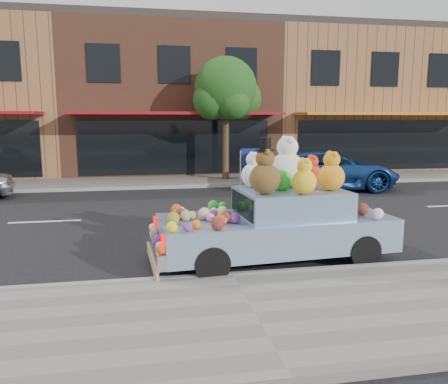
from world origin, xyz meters
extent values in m
plane|color=black|center=(0.00, 0.00, 0.00)|extent=(120.00, 120.00, 0.00)
cube|color=gray|center=(0.00, -6.50, 0.06)|extent=(60.00, 3.00, 0.12)
cube|color=gray|center=(0.00, 6.50, 0.06)|extent=(60.00, 3.00, 0.12)
cube|color=gray|center=(0.00, -5.00, 0.07)|extent=(60.00, 0.12, 0.13)
cube|color=gray|center=(0.00, 5.00, 0.07)|extent=(60.00, 0.12, 0.13)
cube|color=black|center=(-7.00, 7.98, 5.00)|extent=(1.40, 0.06, 1.60)
cube|color=brown|center=(0.00, 12.00, 3.50)|extent=(10.00, 8.00, 7.00)
cube|color=#332D2B|center=(0.00, 12.00, 7.15)|extent=(10.00, 8.00, 0.30)
cube|color=black|center=(0.00, 7.98, 1.40)|extent=(8.50, 0.06, 2.40)
cube|color=maroon|center=(0.00, 7.10, 2.90)|extent=(9.00, 1.80, 0.12)
cube|color=black|center=(-3.00, 7.98, 5.00)|extent=(1.40, 0.06, 1.60)
cube|color=black|center=(0.00, 7.98, 5.00)|extent=(1.40, 0.06, 1.60)
cube|color=black|center=(3.00, 7.98, 5.00)|extent=(1.40, 0.06, 1.60)
cube|color=#915F3C|center=(10.00, 12.00, 3.50)|extent=(10.00, 8.00, 7.00)
cube|color=#332D2B|center=(10.00, 12.00, 7.15)|extent=(10.00, 8.00, 0.30)
cube|color=black|center=(10.00, 7.98, 1.40)|extent=(8.50, 0.06, 2.40)
cube|color=orange|center=(10.00, 7.10, 2.90)|extent=(9.00, 1.80, 0.12)
cube|color=black|center=(7.00, 7.98, 5.00)|extent=(1.40, 0.06, 1.60)
cube|color=black|center=(10.00, 7.98, 5.00)|extent=(1.40, 0.06, 1.60)
cube|color=black|center=(13.00, 7.98, 5.00)|extent=(1.40, 0.06, 1.60)
cylinder|color=#38281C|center=(2.00, 6.50, 1.60)|extent=(0.28, 0.28, 3.20)
sphere|color=#1B4313|center=(2.00, 6.50, 3.92)|extent=(2.60, 2.60, 2.60)
sphere|color=#1B4313|center=(2.70, 6.80, 3.52)|extent=(1.80, 1.80, 1.80)
sphere|color=#1B4313|center=(1.40, 6.30, 3.42)|extent=(1.60, 1.60, 1.60)
sphere|color=#1B4313|center=(2.20, 5.90, 3.32)|extent=(1.40, 1.40, 1.40)
sphere|color=#1B4313|center=(1.70, 7.10, 3.62)|extent=(1.60, 1.60, 1.60)
imported|color=navy|center=(5.39, 3.76, 0.74)|extent=(5.55, 2.93, 1.49)
cylinder|color=black|center=(2.45, -4.78, 0.30)|extent=(0.61, 0.24, 0.60)
cylinder|color=black|center=(2.34, -3.22, 0.30)|extent=(0.61, 0.24, 0.60)
cylinder|color=black|center=(-0.34, -4.98, 0.30)|extent=(0.61, 0.24, 0.60)
cylinder|color=black|center=(-0.45, -3.43, 0.30)|extent=(0.61, 0.24, 0.60)
cube|color=#82A0C2|center=(1.00, -4.10, 0.55)|extent=(4.41, 2.01, 0.60)
cube|color=#82A0C2|center=(1.30, -4.08, 1.10)|extent=(2.00, 1.63, 0.50)
cube|color=silver|center=(-1.21, -4.26, 0.40)|extent=(0.29, 1.79, 0.26)
cube|color=red|center=(-1.12, -4.94, 0.72)|extent=(0.08, 0.28, 0.16)
cube|color=red|center=(-1.21, -3.58, 0.72)|extent=(0.08, 0.28, 0.16)
cube|color=black|center=(0.35, -4.15, 1.10)|extent=(0.13, 1.30, 0.40)
sphere|color=#553A18|center=(0.68, -4.48, 1.62)|extent=(0.54, 0.54, 0.54)
sphere|color=#553A18|center=(0.68, -4.48, 1.97)|extent=(0.34, 0.34, 0.34)
sphere|color=#553A18|center=(0.68, -4.59, 2.08)|extent=(0.13, 0.13, 0.13)
sphere|color=#553A18|center=(0.68, -4.36, 2.08)|extent=(0.13, 0.13, 0.13)
cylinder|color=black|center=(0.68, -4.48, 2.12)|extent=(0.32, 0.32, 0.02)
cylinder|color=black|center=(0.68, -4.48, 2.23)|extent=(0.20, 0.20, 0.22)
sphere|color=#F5EAC3|center=(1.32, -3.73, 1.68)|extent=(0.67, 0.67, 0.67)
sphere|color=#F5EAC3|center=(1.32, -3.73, 2.11)|extent=(0.41, 0.41, 0.41)
sphere|color=#F5EAC3|center=(1.32, -3.87, 2.25)|extent=(0.16, 0.16, 0.16)
sphere|color=#F5EAC3|center=(1.32, -3.58, 2.25)|extent=(0.16, 0.16, 0.16)
sphere|color=orange|center=(1.97, -4.33, 1.60)|extent=(0.49, 0.49, 0.49)
sphere|color=orange|center=(1.97, -4.33, 1.92)|extent=(0.31, 0.31, 0.31)
sphere|color=orange|center=(1.97, -4.44, 2.02)|extent=(0.12, 0.12, 0.12)
sphere|color=orange|center=(1.97, -4.23, 2.02)|extent=(0.12, 0.12, 0.12)
sphere|color=red|center=(1.87, -3.64, 1.56)|extent=(0.41, 0.41, 0.41)
sphere|color=red|center=(1.87, -3.64, 1.82)|extent=(0.25, 0.25, 0.25)
sphere|color=red|center=(1.87, -3.73, 1.90)|extent=(0.10, 0.10, 0.10)
sphere|color=red|center=(1.87, -3.55, 1.90)|extent=(0.10, 0.10, 0.10)
sphere|color=white|center=(0.67, -3.68, 1.58)|extent=(0.46, 0.46, 0.46)
sphere|color=white|center=(0.67, -3.68, 1.88)|extent=(0.29, 0.29, 0.29)
sphere|color=white|center=(0.67, -3.78, 1.97)|extent=(0.11, 0.11, 0.11)
sphere|color=white|center=(0.67, -3.57, 1.97)|extent=(0.11, 0.11, 0.11)
sphere|color=yellow|center=(1.34, -4.63, 1.57)|extent=(0.44, 0.44, 0.44)
sphere|color=yellow|center=(1.34, -4.63, 1.85)|extent=(0.27, 0.27, 0.27)
sphere|color=yellow|center=(1.34, -4.72, 1.94)|extent=(0.10, 0.10, 0.10)
sphere|color=yellow|center=(1.34, -4.53, 1.94)|extent=(0.10, 0.10, 0.10)
sphere|color=green|center=(1.10, -4.10, 1.53)|extent=(0.40, 0.40, 0.40)
sphere|color=pink|center=(1.59, -4.01, 1.50)|extent=(0.32, 0.32, 0.32)
sphere|color=orange|center=(-0.56, -4.77, 0.93)|extent=(0.16, 0.16, 0.16)
sphere|color=green|center=(0.10, -3.50, 0.95)|extent=(0.20, 0.20, 0.20)
sphere|color=yellow|center=(-0.98, -4.94, 0.94)|extent=(0.18, 0.18, 0.18)
sphere|color=#692980|center=(-0.74, -4.91, 0.92)|extent=(0.14, 0.14, 0.14)
sphere|color=#572518|center=(-0.24, -4.91, 0.95)|extent=(0.21, 0.21, 0.21)
sphere|color=green|center=(-0.92, -4.44, 0.93)|extent=(0.16, 0.16, 0.16)
sphere|color=#572518|center=(0.01, -4.43, 0.95)|extent=(0.21, 0.21, 0.21)
sphere|color=red|center=(-0.82, -3.65, 0.96)|extent=(0.21, 0.21, 0.21)
sphere|color=pink|center=(-0.71, -3.50, 0.92)|extent=(0.13, 0.13, 0.13)
sphere|color=green|center=(-0.21, -3.71, 0.92)|extent=(0.14, 0.14, 0.14)
sphere|color=orange|center=(-0.92, -4.39, 0.96)|extent=(0.22, 0.22, 0.22)
sphere|color=#968752|center=(-0.02, -4.24, 0.96)|extent=(0.21, 0.21, 0.21)
sphere|color=green|center=(-0.07, -3.43, 0.96)|extent=(0.22, 0.22, 0.22)
sphere|color=beige|center=(0.01, -3.97, 0.95)|extent=(0.20, 0.20, 0.20)
sphere|color=#572518|center=(-0.77, -4.00, 0.95)|extent=(0.20, 0.20, 0.20)
sphere|color=pink|center=(-0.26, -4.31, 0.93)|extent=(0.15, 0.15, 0.15)
sphere|color=#692980|center=(0.14, -4.50, 0.94)|extent=(0.19, 0.19, 0.19)
sphere|color=red|center=(-0.77, -3.84, 0.92)|extent=(0.13, 0.13, 0.13)
sphere|color=pink|center=(-0.08, -4.55, 0.92)|extent=(0.15, 0.15, 0.15)
sphere|color=green|center=(-0.95, -4.14, 0.92)|extent=(0.14, 0.14, 0.14)
sphere|color=beige|center=(-0.12, -3.81, 0.93)|extent=(0.15, 0.15, 0.15)
sphere|color=#968752|center=(-0.69, -4.17, 0.95)|extent=(0.20, 0.20, 0.20)
sphere|color=#572518|center=(-0.65, -3.82, 0.92)|extent=(0.14, 0.14, 0.14)
sphere|color=green|center=(-0.84, -3.77, 0.92)|extent=(0.13, 0.13, 0.13)
sphere|color=#692980|center=(-0.16, -4.11, 0.94)|extent=(0.17, 0.17, 0.17)
sphere|color=orange|center=(-0.14, -4.49, 0.93)|extent=(0.16, 0.16, 0.16)
sphere|color=silver|center=(0.04, -4.02, 0.93)|extent=(0.16, 0.16, 0.16)
sphere|color=red|center=(-0.13, -4.62, 0.95)|extent=(0.19, 0.19, 0.19)
sphere|color=green|center=(-0.69, -3.91, 0.93)|extent=(0.17, 0.17, 0.17)
sphere|color=#572518|center=(0.03, -4.07, 0.92)|extent=(0.14, 0.14, 0.14)
sphere|color=#968752|center=(-0.56, -4.08, 0.93)|extent=(0.16, 0.16, 0.16)
sphere|color=#D8A88C|center=(-0.35, -4.15, 0.97)|extent=(0.22, 0.22, 0.22)
sphere|color=green|center=(-1.27, -3.45, 0.59)|extent=(0.13, 0.13, 0.13)
sphere|color=#968752|center=(-1.25, -3.77, 0.59)|extent=(0.12, 0.12, 0.12)
sphere|color=#572518|center=(-1.22, -4.23, 0.60)|extent=(0.14, 0.14, 0.14)
sphere|color=red|center=(-1.16, -5.04, 0.61)|extent=(0.16, 0.16, 0.16)
sphere|color=#692980|center=(-1.20, -4.46, 0.62)|extent=(0.17, 0.17, 0.17)
sphere|color=beige|center=(-1.18, -4.79, 0.60)|extent=(0.13, 0.13, 0.13)
sphere|color=#968752|center=(-1.24, -3.90, 0.61)|extent=(0.15, 0.15, 0.15)
sphere|color=silver|center=(-1.27, -3.50, 0.60)|extent=(0.14, 0.14, 0.14)
sphere|color=pink|center=(2.70, -4.68, 0.93)|extent=(0.17, 0.17, 0.17)
sphere|color=silver|center=(2.33, -3.31, 0.95)|extent=(0.21, 0.21, 0.21)
sphere|color=silver|center=(2.75, -4.67, 0.95)|extent=(0.21, 0.21, 0.21)
sphere|color=#572518|center=(2.64, -4.29, 0.97)|extent=(0.24, 0.24, 0.24)
sphere|color=pink|center=(2.33, -3.85, 0.96)|extent=(0.22, 0.22, 0.22)
cylinder|color=#997A54|center=(-1.23, -5.12, 0.17)|extent=(0.06, 0.06, 0.17)
sphere|color=#997A54|center=(-1.23, -5.12, 0.26)|extent=(0.07, 0.07, 0.07)
cylinder|color=#997A54|center=(-1.24, -5.02, 0.17)|extent=(0.06, 0.06, 0.17)
sphere|color=#997A54|center=(-1.24, -5.02, 0.26)|extent=(0.07, 0.07, 0.07)
cylinder|color=#997A54|center=(-1.25, -4.93, 0.17)|extent=(0.06, 0.06, 0.17)
sphere|color=#997A54|center=(-1.25, -4.93, 0.26)|extent=(0.07, 0.07, 0.07)
cylinder|color=#997A54|center=(-1.25, -4.83, 0.17)|extent=(0.06, 0.06, 0.17)
sphere|color=#997A54|center=(-1.25, -4.83, 0.26)|extent=(0.07, 0.07, 0.07)
cylinder|color=#997A54|center=(-1.26, -4.74, 0.17)|extent=(0.06, 0.06, 0.17)
sphere|color=#997A54|center=(-1.26, -4.74, 0.26)|extent=(0.07, 0.07, 0.07)
cylinder|color=#997A54|center=(-1.27, -4.65, 0.17)|extent=(0.06, 0.06, 0.17)
sphere|color=#997A54|center=(-1.27, -4.65, 0.26)|extent=(0.07, 0.07, 0.07)
cylinder|color=#997A54|center=(-1.27, -4.55, 0.17)|extent=(0.06, 0.06, 0.17)
sphere|color=#997A54|center=(-1.27, -4.55, 0.26)|extent=(0.07, 0.07, 0.07)
cylinder|color=#997A54|center=(-1.28, -4.46, 0.17)|extent=(0.06, 0.06, 0.17)
sphere|color=#997A54|center=(-1.28, -4.46, 0.26)|extent=(0.07, 0.07, 0.07)
cylinder|color=#997A54|center=(-1.29, -4.36, 0.17)|extent=(0.06, 0.06, 0.17)
sphere|color=#997A54|center=(-1.29, -4.36, 0.26)|extent=(0.07, 0.07, 0.07)
cylinder|color=#997A54|center=(-1.29, -4.27, 0.17)|extent=(0.06, 0.06, 0.17)
sphere|color=#997A54|center=(-1.29, -4.27, 0.26)|extent=(0.07, 0.07, 0.07)
cylinder|color=#997A54|center=(-1.30, -4.17, 0.17)|extent=(0.06, 0.06, 0.17)
sphere|color=#997A54|center=(-1.30, -4.17, 0.26)|extent=(0.07, 0.07, 0.07)
cylinder|color=#997A54|center=(-1.31, -4.08, 0.17)|extent=(0.06, 0.06, 0.17)
sphere|color=#997A54|center=(-1.31, -4.08, 0.26)|extent=(0.07, 0.07, 0.07)
cylinder|color=#997A54|center=(-1.31, -3.99, 0.17)|extent=(0.06, 0.06, 0.17)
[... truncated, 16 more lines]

